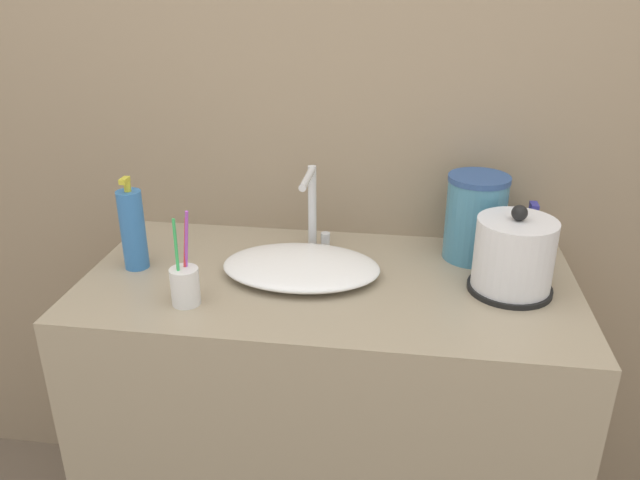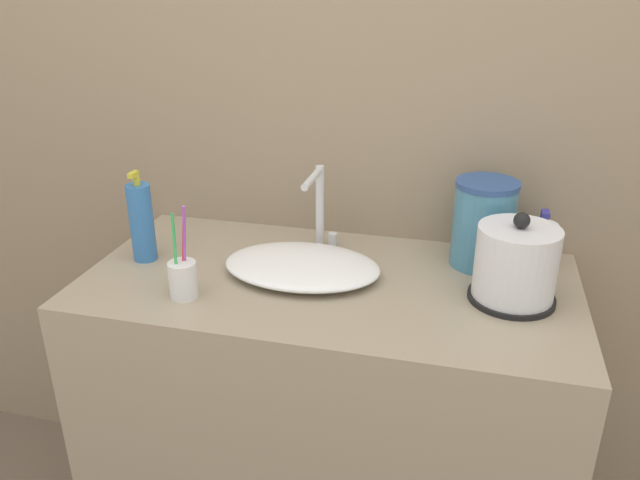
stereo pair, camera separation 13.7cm
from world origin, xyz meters
name	(u,v)px [view 1 (the left image)]	position (x,y,z in m)	size (l,w,h in m)	color
wall_back	(345,82)	(0.00, 0.60, 1.30)	(6.00, 0.04, 2.60)	gray
vanity_counter	(327,427)	(0.00, 0.29, 0.44)	(1.17, 0.58, 0.89)	gray
sink_basin	(301,267)	(-0.07, 0.30, 0.91)	(0.38, 0.26, 0.05)	white
faucet	(313,204)	(-0.06, 0.45, 1.01)	(0.06, 0.16, 0.22)	silver
electric_kettle	(513,258)	(0.42, 0.29, 0.97)	(0.19, 0.19, 0.21)	black
toothbrush_cup	(185,284)	(-0.29, 0.13, 0.94)	(0.06, 0.06, 0.22)	silver
lotion_bottle	(133,229)	(-0.48, 0.29, 0.99)	(0.06, 0.06, 0.23)	#3370B7
shampoo_bottle	(529,235)	(0.49, 0.49, 0.95)	(0.07, 0.07, 0.15)	white
water_pitcher	(475,217)	(0.35, 0.46, 1.00)	(0.15, 0.15, 0.22)	teal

